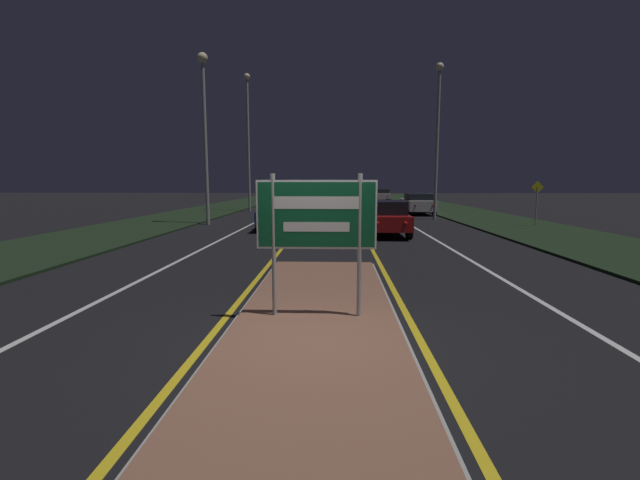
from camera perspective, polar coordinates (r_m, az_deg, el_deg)
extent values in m
plane|color=black|center=(6.23, -0.86, -13.44)|extent=(160.00, 160.00, 0.00)
cube|color=#999993|center=(7.09, -0.47, -10.56)|extent=(2.67, 9.44, 0.05)
cube|color=brown|center=(7.09, -0.47, -10.36)|extent=(2.55, 9.32, 0.10)
cube|color=black|center=(27.69, -18.61, 2.80)|extent=(5.00, 100.00, 0.08)
cube|color=black|center=(27.48, 21.72, 2.62)|extent=(5.00, 100.00, 0.08)
cube|color=gold|center=(30.94, -1.25, 3.62)|extent=(0.12, 70.00, 0.01)
cube|color=gold|center=(30.91, 4.42, 3.60)|extent=(0.12, 70.00, 0.01)
cube|color=silver|center=(31.21, -6.16, 3.61)|extent=(0.12, 70.00, 0.01)
cube|color=silver|center=(31.13, 9.35, 3.54)|extent=(0.12, 70.00, 0.01)
cube|color=silver|center=(31.79, -11.53, 3.58)|extent=(0.10, 70.00, 0.01)
cube|color=silver|center=(31.64, 14.76, 3.46)|extent=(0.10, 70.00, 0.01)
cylinder|color=#9E9E99|center=(6.87, -6.19, -0.75)|extent=(0.07, 0.07, 2.28)
cylinder|color=#9E9E99|center=(6.81, 5.28, -0.82)|extent=(0.07, 0.07, 2.28)
cube|color=#0F512D|center=(6.75, -0.48, 3.40)|extent=(1.90, 0.04, 1.09)
cube|color=white|center=(6.73, -0.49, 3.38)|extent=(1.90, 0.00, 1.09)
cube|color=#0F512D|center=(6.73, -0.49, 3.38)|extent=(1.84, 0.01, 1.02)
cube|color=white|center=(6.71, -0.49, 5.00)|extent=(1.33, 0.01, 0.20)
cube|color=white|center=(6.74, -0.49, 1.76)|extent=(1.05, 0.01, 0.15)
cylinder|color=#9E9E99|center=(23.37, -15.02, 12.15)|extent=(0.18, 0.18, 8.28)
sphere|color=beige|center=(24.10, -15.41, 22.38)|extent=(0.53, 0.53, 0.53)
cylinder|color=#9E9E99|center=(33.06, -9.52, 12.22)|extent=(0.18, 0.18, 9.73)
sphere|color=beige|center=(33.82, -9.73, 20.69)|extent=(0.46, 0.46, 0.46)
cylinder|color=#9E9E99|center=(26.64, 15.33, 11.99)|extent=(0.18, 0.18, 8.66)
sphere|color=beige|center=(27.36, 15.69, 21.36)|extent=(0.46, 0.46, 0.46)
cube|color=maroon|center=(18.40, 8.67, 2.64)|extent=(1.70, 4.20, 0.59)
cube|color=black|center=(18.11, 8.79, 4.35)|extent=(1.50, 2.18, 0.53)
sphere|color=red|center=(16.28, 7.65, 2.26)|extent=(0.14, 0.14, 0.14)
sphere|color=red|center=(16.41, 11.32, 2.23)|extent=(0.14, 0.14, 0.14)
cylinder|color=black|center=(19.64, 5.87, 2.15)|extent=(0.22, 0.67, 0.67)
cylinder|color=black|center=(19.82, 10.56, 2.10)|extent=(0.22, 0.67, 0.67)
cylinder|color=black|center=(17.06, 6.43, 1.28)|extent=(0.22, 0.67, 0.67)
cylinder|color=black|center=(17.26, 11.81, 1.24)|extent=(0.22, 0.67, 0.67)
cube|color=silver|center=(30.72, 12.84, 4.63)|extent=(1.80, 4.68, 0.70)
cube|color=black|center=(30.42, 12.97, 5.64)|extent=(1.58, 2.44, 0.41)
sphere|color=red|center=(28.33, 12.60, 4.56)|extent=(0.14, 0.14, 0.14)
sphere|color=red|center=(28.56, 14.80, 4.51)|extent=(0.14, 0.14, 0.14)
cylinder|color=black|center=(32.02, 10.83, 4.18)|extent=(0.22, 0.62, 0.62)
cylinder|color=black|center=(32.33, 13.85, 4.12)|extent=(0.22, 0.62, 0.62)
cylinder|color=black|center=(29.16, 11.68, 3.81)|extent=(0.22, 0.62, 0.62)
cylinder|color=black|center=(29.50, 14.98, 3.75)|extent=(0.22, 0.62, 0.62)
cube|color=#4C514C|center=(43.29, 5.27, 5.63)|extent=(1.80, 4.69, 0.68)
cube|color=black|center=(42.99, 5.30, 6.36)|extent=(1.58, 2.44, 0.43)
sphere|color=red|center=(40.94, 4.67, 5.64)|extent=(0.14, 0.14, 0.14)
sphere|color=red|center=(41.00, 6.23, 5.62)|extent=(0.14, 0.14, 0.14)
cylinder|color=black|center=(44.72, 4.07, 5.28)|extent=(0.22, 0.61, 0.61)
cylinder|color=black|center=(44.80, 6.27, 5.25)|extent=(0.22, 0.61, 0.61)
cylinder|color=black|center=(41.81, 4.20, 5.10)|extent=(0.22, 0.61, 0.61)
cylinder|color=black|center=(41.91, 6.55, 5.08)|extent=(0.22, 0.61, 0.61)
cube|color=silver|center=(50.94, 8.13, 5.87)|extent=(1.82, 4.22, 0.60)
cube|color=black|center=(50.67, 8.17, 6.45)|extent=(1.60, 2.20, 0.45)
sphere|color=red|center=(48.80, 7.73, 5.88)|extent=(0.14, 0.14, 0.14)
sphere|color=red|center=(48.92, 9.05, 5.86)|extent=(0.14, 0.14, 0.14)
cylinder|color=black|center=(52.17, 7.02, 5.60)|extent=(0.22, 0.62, 0.62)
cylinder|color=black|center=(52.35, 8.93, 5.57)|extent=(0.22, 0.62, 0.62)
cylinder|color=black|center=(49.57, 7.28, 5.48)|extent=(0.22, 0.62, 0.62)
cylinder|color=black|center=(49.75, 9.28, 5.45)|extent=(0.22, 0.62, 0.62)
cube|color=navy|center=(20.72, -5.24, 3.26)|extent=(1.75, 4.43, 0.63)
cube|color=black|center=(20.94, -5.16, 4.89)|extent=(1.54, 2.30, 0.52)
sphere|color=white|center=(18.63, -7.76, 2.96)|extent=(0.14, 0.14, 0.14)
sphere|color=white|center=(18.47, -4.45, 2.97)|extent=(0.14, 0.14, 0.14)
cylinder|color=black|center=(19.52, -8.17, 2.01)|extent=(0.22, 0.63, 0.63)
cylinder|color=black|center=(19.29, -3.29, 2.00)|extent=(0.22, 0.63, 0.63)
cylinder|color=black|center=(22.22, -6.91, 2.72)|extent=(0.22, 0.63, 0.63)
cylinder|color=black|center=(22.02, -2.62, 2.73)|extent=(0.22, 0.63, 0.63)
cube|color=black|center=(29.95, -3.04, 4.69)|extent=(1.79, 4.70, 0.67)
cube|color=black|center=(30.21, -3.00, 5.82)|extent=(1.58, 2.44, 0.49)
sphere|color=white|center=(27.69, -4.63, 4.60)|extent=(0.14, 0.14, 0.14)
sphere|color=white|center=(27.58, -2.33, 4.60)|extent=(0.14, 0.14, 0.14)
cylinder|color=black|center=(28.62, -5.01, 3.85)|extent=(0.22, 0.60, 0.60)
cylinder|color=black|center=(28.46, -1.58, 3.86)|extent=(0.22, 0.60, 0.60)
cylinder|color=black|center=(31.51, -4.35, 4.22)|extent=(0.22, 0.60, 0.60)
cylinder|color=black|center=(31.36, -1.24, 4.22)|extent=(0.22, 0.60, 0.60)
cylinder|color=#9E9E99|center=(23.69, 26.88, 4.07)|extent=(0.06, 0.06, 1.96)
cube|color=yellow|center=(23.67, 27.02, 6.29)|extent=(0.60, 0.02, 0.60)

